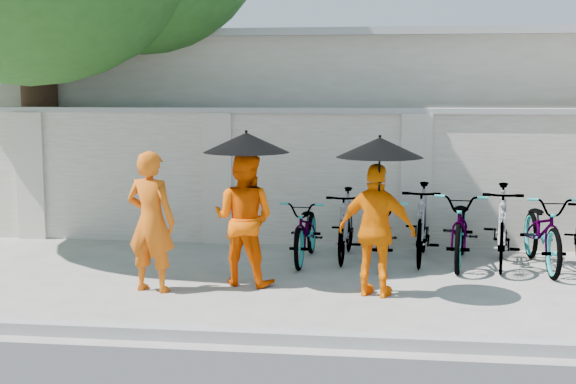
# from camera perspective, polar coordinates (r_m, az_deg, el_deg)

# --- Properties ---
(ground) EXTENTS (80.00, 80.00, 0.00)m
(ground) POSITION_cam_1_polar(r_m,az_deg,el_deg) (9.34, -2.95, -7.35)
(ground) COLOR #AAA597
(kerb) EXTENTS (40.00, 0.16, 0.12)m
(kerb) POSITION_cam_1_polar(r_m,az_deg,el_deg) (7.72, -5.25, -10.10)
(kerb) COLOR #959594
(kerb) RESTS_ON ground
(compound_wall) EXTENTS (20.00, 0.30, 2.00)m
(compound_wall) POSITION_cam_1_polar(r_m,az_deg,el_deg) (12.18, 4.36, 0.90)
(compound_wall) COLOR beige
(compound_wall) RESTS_ON ground
(building_behind) EXTENTS (14.00, 6.00, 3.20)m
(building_behind) POSITION_cam_1_polar(r_m,az_deg,el_deg) (15.91, 8.73, 4.53)
(building_behind) COLOR beige
(building_behind) RESTS_ON ground
(monk_left) EXTENTS (0.68, 0.52, 1.66)m
(monk_left) POSITION_cam_1_polar(r_m,az_deg,el_deg) (9.50, -9.72, -2.07)
(monk_left) COLOR #DA590D
(monk_left) RESTS_ON ground
(monk_center) EXTENTS (0.90, 0.78, 1.61)m
(monk_center) POSITION_cam_1_polar(r_m,az_deg,el_deg) (9.71, -3.16, -1.91)
(monk_center) COLOR #F85500
(monk_center) RESTS_ON ground
(parasol_center) EXTENTS (1.03, 1.03, 0.94)m
(parasol_center) POSITION_cam_1_polar(r_m,az_deg,el_deg) (9.52, -2.99, 3.53)
(parasol_center) COLOR black
(parasol_center) RESTS_ON ground
(monk_right) EXTENTS (0.97, 0.61, 1.53)m
(monk_right) POSITION_cam_1_polar(r_m,az_deg,el_deg) (9.20, 6.34, -2.73)
(monk_right) COLOR orange
(monk_right) RESTS_ON ground
(parasol_right) EXTENTS (0.98, 0.98, 0.97)m
(parasol_right) POSITION_cam_1_polar(r_m,az_deg,el_deg) (9.00, 6.54, 3.17)
(parasol_right) COLOR black
(parasol_right) RESTS_ON ground
(bike_0) EXTENTS (0.66, 1.71, 0.88)m
(bike_0) POSITION_cam_1_polar(r_m,az_deg,el_deg) (11.02, 1.33, -2.71)
(bike_0) COLOR #8D8D9E
(bike_0) RESTS_ON ground
(bike_1) EXTENTS (0.54, 1.66, 0.99)m
(bike_1) POSITION_cam_1_polar(r_m,az_deg,el_deg) (11.17, 4.12, -2.32)
(bike_1) COLOR #8D8D9E
(bike_1) RESTS_ON ground
(bike_2) EXTENTS (0.64, 1.76, 0.92)m
(bike_2) POSITION_cam_1_polar(r_m,az_deg,el_deg) (10.99, 6.80, -2.70)
(bike_2) COLOR #8D8D9E
(bike_2) RESTS_ON ground
(bike_3) EXTENTS (0.66, 1.83, 1.07)m
(bike_3) POSITION_cam_1_polar(r_m,az_deg,el_deg) (11.16, 9.52, -2.19)
(bike_3) COLOR #8D8D9E
(bike_3) RESTS_ON ground
(bike_4) EXTENTS (0.90, 2.00, 1.02)m
(bike_4) POSITION_cam_1_polar(r_m,az_deg,el_deg) (11.09, 12.24, -2.47)
(bike_4) COLOR #8D8D9E
(bike_4) RESTS_ON ground
(bike_5) EXTENTS (0.76, 1.88, 1.10)m
(bike_5) POSITION_cam_1_polar(r_m,az_deg,el_deg) (11.08, 14.98, -2.35)
(bike_5) COLOR #8D8D9E
(bike_5) RESTS_ON ground
(bike_6) EXTENTS (0.78, 1.97, 1.01)m
(bike_6) POSITION_cam_1_polar(r_m,az_deg,el_deg) (11.11, 17.70, -2.64)
(bike_6) COLOR #8D8D9E
(bike_6) RESTS_ON ground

